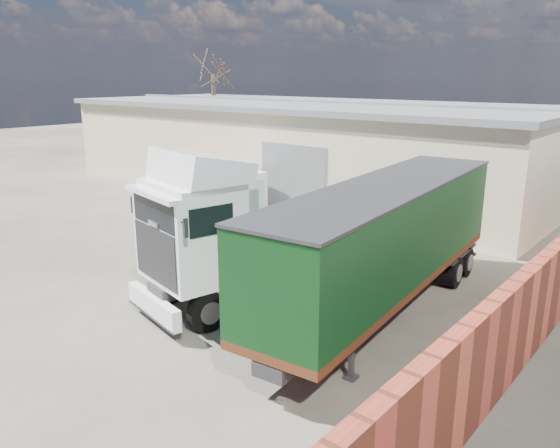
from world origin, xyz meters
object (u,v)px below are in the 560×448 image
Objects in this scene: panel_van at (210,197)px; orange_skip at (208,185)px; bare_tree at (213,61)px; box_trailer at (387,236)px; tractor_unit at (224,241)px.

orange_skip is at bearing 144.24° from panel_van.
bare_tree reaches higher than box_trailer.
bare_tree is 20.02m from panel_van.
box_trailer is 17.14m from orange_skip.
bare_tree is at bearing 139.96° from box_trailer.
panel_van is at bearing 154.91° from box_trailer.
bare_tree is 31.35m from box_trailer.
box_trailer is 3.92× the size of orange_skip.
box_trailer is at bearing 45.24° from tractor_unit.
tractor_unit is at bearing -35.02° from panel_van.
box_trailer is 12.83m from panel_van.
box_trailer is at bearing -21.84° from orange_skip.
tractor_unit is 15.14m from orange_skip.
bare_tree reaches higher than tractor_unit.
box_trailer is 2.20× the size of panel_van.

